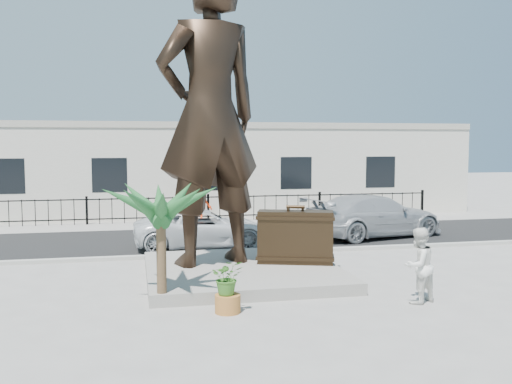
% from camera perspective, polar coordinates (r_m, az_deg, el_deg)
% --- Properties ---
extents(ground, '(100.00, 100.00, 0.00)m').
position_cam_1_polar(ground, '(14.62, 1.66, -9.69)').
color(ground, '#9E9991').
rests_on(ground, ground).
extents(street, '(40.00, 7.00, 0.01)m').
position_cam_1_polar(street, '(22.30, -3.23, -4.59)').
color(street, black).
rests_on(street, ground).
extents(curb, '(40.00, 0.25, 0.12)m').
position_cam_1_polar(curb, '(18.90, -1.59, -6.14)').
color(curb, '#A5A399').
rests_on(curb, ground).
extents(far_sidewalk, '(40.00, 2.50, 0.02)m').
position_cam_1_polar(far_sidewalk, '(26.22, -4.58, -3.16)').
color(far_sidewalk, '#9E9991').
rests_on(far_sidewalk, ground).
extents(plinth, '(5.20, 5.20, 0.30)m').
position_cam_1_polar(plinth, '(15.90, -1.40, -7.93)').
color(plinth, gray).
rests_on(plinth, ground).
extents(fence, '(22.00, 0.10, 1.20)m').
position_cam_1_polar(fence, '(26.93, -4.81, -1.68)').
color(fence, black).
rests_on(fence, ground).
extents(building, '(28.00, 7.00, 4.40)m').
position_cam_1_polar(building, '(30.96, -5.81, 2.14)').
color(building, silver).
rests_on(building, ground).
extents(statue, '(3.50, 2.83, 8.32)m').
position_cam_1_polar(statue, '(15.92, -4.71, 7.70)').
color(statue, black).
rests_on(statue, plinth).
extents(suitcase, '(2.21, 1.29, 1.48)m').
position_cam_1_polar(suitcase, '(16.17, 3.96, -4.51)').
color(suitcase, black).
rests_on(suitcase, plinth).
extents(tourist, '(1.05, 0.96, 1.75)m').
position_cam_1_polar(tourist, '(13.74, 15.93, -7.07)').
color(tourist, white).
rests_on(tourist, ground).
extents(car_white, '(4.90, 2.29, 1.35)m').
position_cam_1_polar(car_white, '(20.16, -5.23, -3.65)').
color(car_white, silver).
rests_on(car_white, street).
extents(car_silver, '(6.12, 3.69, 1.66)m').
position_cam_1_polar(car_silver, '(22.88, 11.71, -2.33)').
color(car_silver, '#A3A6A8').
rests_on(car_silver, street).
extents(worker, '(1.26, 0.90, 1.76)m').
position_cam_1_polar(worker, '(26.41, -5.63, -1.16)').
color(worker, red).
rests_on(worker, far_sidewalk).
extents(palm_tree, '(1.80, 1.80, 3.20)m').
position_cam_1_polar(palm_tree, '(13.36, -9.37, -11.16)').
color(palm_tree, '#1D5124').
rests_on(palm_tree, ground).
extents(planter, '(0.56, 0.56, 0.40)m').
position_cam_1_polar(planter, '(12.64, -2.85, -11.09)').
color(planter, '#AE6A2E').
rests_on(planter, ground).
extents(shrub, '(0.73, 0.64, 0.77)m').
position_cam_1_polar(shrub, '(12.49, -2.86, -8.50)').
color(shrub, '#3A7124').
rests_on(shrub, planter).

